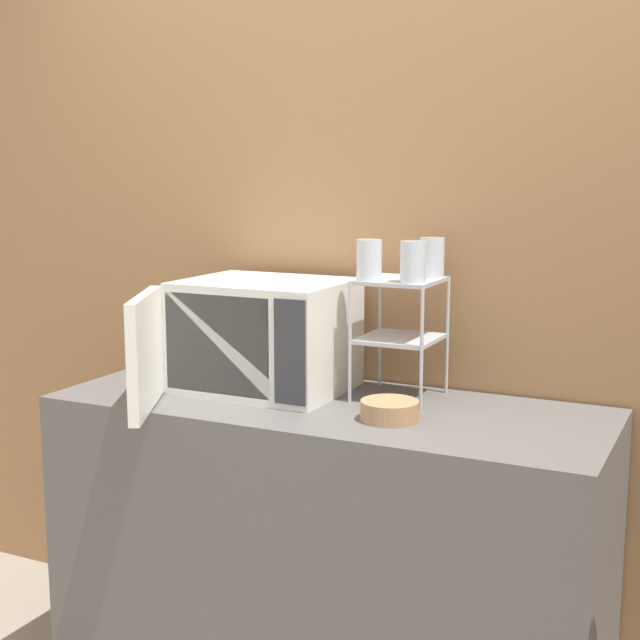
# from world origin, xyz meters

# --- Properties ---
(wall_back) EXTENTS (8.00, 0.06, 2.60)m
(wall_back) POSITION_xyz_m (0.00, 0.67, 1.30)
(wall_back) COLOR #9E7047
(wall_back) RESTS_ON ground_plane
(counter) EXTENTS (1.62, 0.63, 0.92)m
(counter) POSITION_xyz_m (0.00, 0.31, 0.46)
(counter) COLOR #595654
(counter) RESTS_ON ground_plane
(microwave) EXTENTS (0.51, 0.75, 0.34)m
(microwave) POSITION_xyz_m (-0.25, 0.36, 1.09)
(microwave) COLOR silver
(microwave) RESTS_ON counter
(dish_rack) EXTENTS (0.23, 0.24, 0.36)m
(dish_rack) POSITION_xyz_m (0.16, 0.46, 1.18)
(dish_rack) COLOR #B2B2B7
(dish_rack) RESTS_ON counter
(glass_front_left) EXTENTS (0.07, 0.07, 0.12)m
(glass_front_left) POSITION_xyz_m (0.09, 0.39, 1.34)
(glass_front_left) COLOR silver
(glass_front_left) RESTS_ON dish_rack
(glass_back_right) EXTENTS (0.07, 0.07, 0.12)m
(glass_back_right) POSITION_xyz_m (0.23, 0.54, 1.34)
(glass_back_right) COLOR silver
(glass_back_right) RESTS_ON dish_rack
(glass_front_right) EXTENTS (0.07, 0.07, 0.12)m
(glass_front_right) POSITION_xyz_m (0.23, 0.39, 1.34)
(glass_front_right) COLOR silver
(glass_front_right) RESTS_ON dish_rack
(bowl) EXTENTS (0.16, 0.16, 0.05)m
(bowl) POSITION_xyz_m (0.23, 0.22, 0.95)
(bowl) COLOR #AD7F56
(bowl) RESTS_ON counter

